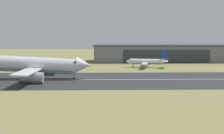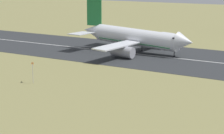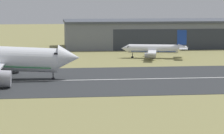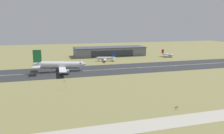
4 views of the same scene
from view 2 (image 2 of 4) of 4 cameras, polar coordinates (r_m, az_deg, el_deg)
ground_plane at (r=82.61m, az=4.99°, el=-7.54°), size 679.24×679.24×0.00m
airplane_landing at (r=157.34m, az=3.10°, el=3.82°), size 45.55×49.37×18.99m
windsock_pole at (r=114.85m, az=-10.34°, el=0.40°), size 1.83×1.95×5.52m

